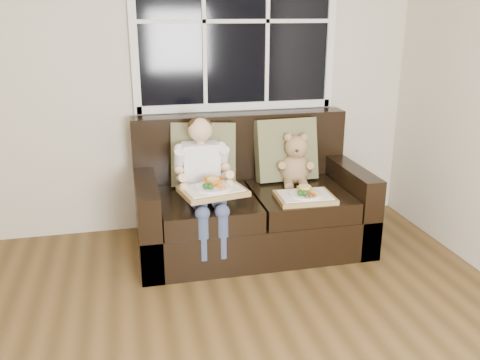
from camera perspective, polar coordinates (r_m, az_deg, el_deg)
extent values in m
cube|color=beige|center=(4.02, -11.95, 12.73)|extent=(4.50, 0.02, 2.70)
cube|color=black|center=(4.08, -0.49, 17.41)|extent=(1.50, 0.02, 1.25)
cube|color=white|center=(4.13, -0.42, 8.29)|extent=(1.58, 0.04, 0.06)
cube|color=white|center=(3.97, -12.00, 17.01)|extent=(0.06, 0.04, 1.37)
cube|color=white|center=(4.31, 10.22, 17.18)|extent=(0.06, 0.04, 1.37)
cube|color=white|center=(4.07, -0.44, 17.41)|extent=(1.50, 0.03, 0.03)
cube|color=black|center=(3.89, 1.29, -5.39)|extent=(1.70, 0.90, 0.30)
cube|color=black|center=(3.73, -10.34, -4.27)|extent=(0.15, 0.90, 0.60)
cube|color=black|center=(4.08, 11.92, -2.37)|extent=(0.15, 0.90, 0.60)
cube|color=black|center=(4.08, 0.02, 2.90)|extent=(1.70, 0.18, 0.66)
cube|color=black|center=(3.67, -3.69, -3.15)|extent=(0.68, 0.72, 0.15)
cube|color=black|center=(3.83, 6.69, -2.27)|extent=(0.68, 0.72, 0.15)
cube|color=olive|center=(3.85, -4.09, 2.86)|extent=(0.52, 0.33, 0.50)
cube|color=olive|center=(4.00, 5.17, 3.42)|extent=(0.49, 0.24, 0.50)
cube|color=white|center=(3.70, -4.41, 1.41)|extent=(0.26, 0.16, 0.36)
sphere|color=#D6AD82|center=(3.62, -4.49, 5.66)|extent=(0.17, 0.17, 0.17)
ellipsoid|color=#321F10|center=(3.63, -4.54, 6.10)|extent=(0.17, 0.17, 0.12)
cylinder|color=#343D5B|center=(3.55, -4.90, -1.86)|extent=(0.10, 0.32, 0.10)
cylinder|color=#343D5B|center=(3.57, -2.81, -1.70)|extent=(0.10, 0.32, 0.10)
cylinder|color=#343D5B|center=(3.39, -4.18, -6.47)|extent=(0.09, 0.09, 0.30)
cylinder|color=#343D5B|center=(3.41, -1.98, -6.28)|extent=(0.09, 0.09, 0.30)
cylinder|color=#D6AD82|center=(3.55, -6.63, 1.31)|extent=(0.07, 0.32, 0.25)
cylinder|color=#D6AD82|center=(3.60, -1.66, 1.64)|extent=(0.07, 0.32, 0.25)
ellipsoid|color=#A58057|center=(3.96, 6.17, 1.19)|extent=(0.28, 0.25, 0.25)
sphere|color=#A58057|center=(3.89, 6.34, 3.71)|extent=(0.21, 0.21, 0.17)
sphere|color=#A58057|center=(3.86, 5.49, 4.73)|extent=(0.06, 0.06, 0.06)
sphere|color=#A58057|center=(3.90, 7.21, 4.81)|extent=(0.06, 0.06, 0.06)
sphere|color=#A58057|center=(3.84, 6.66, 3.22)|extent=(0.07, 0.07, 0.07)
sphere|color=black|center=(3.81, 6.80, 3.27)|extent=(0.03, 0.03, 0.03)
cylinder|color=#A58057|center=(3.84, 5.99, -0.51)|extent=(0.10, 0.15, 0.07)
cylinder|color=#A58057|center=(3.88, 7.55, -0.39)|extent=(0.10, 0.15, 0.07)
cube|color=#9C7846|center=(3.44, -3.07, -1.26)|extent=(0.48, 0.40, 0.04)
cube|color=silver|center=(3.44, -3.08, -0.94)|extent=(0.42, 0.34, 0.01)
cylinder|color=white|center=(3.42, -3.05, -0.82)|extent=(0.24, 0.24, 0.02)
imported|color=orange|center=(3.46, -3.03, -0.13)|extent=(0.16, 0.16, 0.04)
cylinder|color=#F1CF83|center=(3.46, -3.03, -0.11)|extent=(0.09, 0.09, 0.02)
ellipsoid|color=#22571B|center=(3.37, -3.87, -0.67)|extent=(0.04, 0.04, 0.04)
ellipsoid|color=#22571B|center=(3.36, -3.32, -0.71)|extent=(0.04, 0.04, 0.04)
cylinder|color=orange|center=(3.38, -2.17, -0.76)|extent=(0.05, 0.06, 0.02)
cube|color=#9C7846|center=(3.63, 7.28, -1.96)|extent=(0.41, 0.32, 0.03)
cube|color=silver|center=(3.62, 7.29, -1.67)|extent=(0.36, 0.27, 0.01)
cylinder|color=white|center=(3.61, 7.35, -1.57)|extent=(0.23, 0.23, 0.01)
imported|color=gold|center=(3.64, 7.27, -1.03)|extent=(0.11, 0.11, 0.03)
cylinder|color=#F1CF83|center=(3.64, 7.28, -0.92)|extent=(0.09, 0.09, 0.02)
ellipsoid|color=#22571B|center=(3.55, 6.78, -1.44)|extent=(0.04, 0.04, 0.04)
ellipsoid|color=#22571B|center=(3.55, 7.29, -1.48)|extent=(0.04, 0.04, 0.04)
cylinder|color=orange|center=(3.58, 8.24, -1.52)|extent=(0.04, 0.06, 0.02)
cylinder|color=brown|center=(3.55, 7.70, -1.63)|extent=(0.03, 0.08, 0.02)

